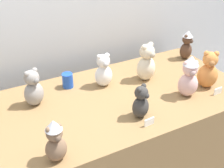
{
  "coord_description": "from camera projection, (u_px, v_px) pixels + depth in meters",
  "views": [
    {
      "loc": [
        -0.81,
        -1.27,
        1.85
      ],
      "look_at": [
        0.0,
        0.25,
        0.83
      ],
      "focal_mm": 47.29,
      "sensor_mm": 36.0,
      "label": 1
    }
  ],
  "objects": [
    {
      "name": "teddy_bear_charcoal",
      "position": [
        141.0,
        103.0,
        1.84
      ],
      "size": [
        0.15,
        0.14,
        0.23
      ],
      "rotation": [
        0.0,
        0.0,
        0.44
      ],
      "color": "#383533",
      "rests_on": "display_table"
    },
    {
      "name": "name_card_front_left",
      "position": [
        149.0,
        122.0,
        1.8
      ],
      "size": [
        0.07,
        0.01,
        0.05
      ],
      "primitive_type": "cube",
      "rotation": [
        0.0,
        0.0,
        0.07
      ],
      "color": "white",
      "rests_on": "display_table"
    },
    {
      "name": "teddy_bear_ginger",
      "position": [
        208.0,
        71.0,
        2.14
      ],
      "size": [
        0.19,
        0.18,
        0.29
      ],
      "rotation": [
        0.0,
        0.0,
        -0.56
      ],
      "color": "#D17F3D",
      "rests_on": "display_table"
    },
    {
      "name": "name_card_front_middle",
      "position": [
        218.0,
        91.0,
        2.11
      ],
      "size": [
        0.07,
        0.01,
        0.05
      ],
      "primitive_type": "cube",
      "rotation": [
        0.0,
        0.0,
        0.03
      ],
      "color": "white",
      "rests_on": "display_table"
    },
    {
      "name": "teddy_bear_cocoa",
      "position": [
        187.0,
        45.0,
        2.56
      ],
      "size": [
        0.15,
        0.14,
        0.26
      ],
      "rotation": [
        0.0,
        0.0,
        0.37
      ],
      "color": "#4C3323",
      "rests_on": "display_table"
    },
    {
      "name": "teddy_bear_ash",
      "position": [
        33.0,
        89.0,
        1.95
      ],
      "size": [
        0.17,
        0.16,
        0.27
      ],
      "rotation": [
        0.0,
        0.0,
        0.43
      ],
      "color": "gray",
      "rests_on": "display_table"
    },
    {
      "name": "teddy_bear_mocha",
      "position": [
        55.0,
        141.0,
        1.5
      ],
      "size": [
        0.13,
        0.12,
        0.26
      ],
      "rotation": [
        0.0,
        0.0,
        0.16
      ],
      "color": "#7F6047",
      "rests_on": "display_table"
    },
    {
      "name": "party_cup_blue",
      "position": [
        68.0,
        80.0,
        2.18
      ],
      "size": [
        0.08,
        0.08,
        0.11
      ],
      "primitive_type": "cylinder",
      "color": "blue",
      "rests_on": "display_table"
    },
    {
      "name": "teddy_bear_snow",
      "position": [
        104.0,
        71.0,
        2.16
      ],
      "size": [
        0.14,
        0.12,
        0.26
      ],
      "rotation": [
        0.0,
        0.0,
        -0.04
      ],
      "color": "white",
      "rests_on": "display_table"
    },
    {
      "name": "display_table",
      "position": [
        112.0,
        137.0,
        2.25
      ],
      "size": [
        1.96,
        0.95,
        0.71
      ],
      "primitive_type": "cube",
      "color": "olive",
      "rests_on": "ground_plane"
    },
    {
      "name": "teddy_bear_blush",
      "position": [
        189.0,
        77.0,
        2.03
      ],
      "size": [
        0.17,
        0.16,
        0.31
      ],
      "rotation": [
        0.0,
        0.0,
        -0.38
      ],
      "color": "beige",
      "rests_on": "display_table"
    },
    {
      "name": "teddy_bear_cream",
      "position": [
        146.0,
        63.0,
        2.23
      ],
      "size": [
        0.18,
        0.17,
        0.3
      ],
      "rotation": [
        0.0,
        0.0,
        0.29
      ],
      "color": "beige",
      "rests_on": "display_table"
    }
  ]
}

